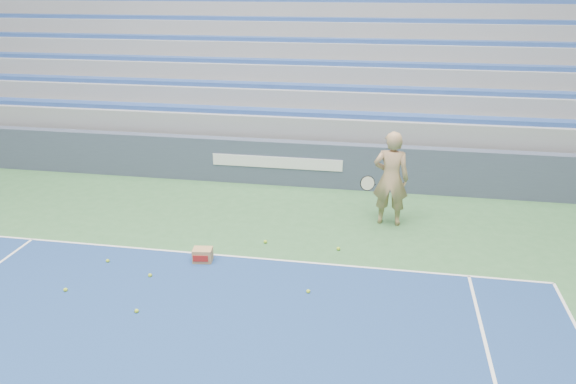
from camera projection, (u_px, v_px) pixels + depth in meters
The scene contains 11 objects.
sponsor_barrier at pixel (278, 162), 13.76m from camera, with size 30.00×0.32×1.10m.
bleachers at pixel (311, 57), 18.37m from camera, with size 31.00×9.15×7.30m.
tennis_player at pixel (391, 179), 11.35m from camera, with size 0.98×0.88×1.97m.
ball_box at pixel (203, 255), 10.07m from camera, with size 0.37×0.30×0.26m.
tennis_ball_0 at pixel (338, 249), 10.52m from camera, with size 0.07×0.07×0.07m, color #ABD02A.
tennis_ball_1 at pixel (137, 311), 8.55m from camera, with size 0.07×0.07×0.07m, color #ABD02A.
tennis_ball_2 at pixel (150, 275), 9.58m from camera, with size 0.07×0.07×0.07m, color #ABD02A.
tennis_ball_3 at pixel (308, 291), 9.09m from camera, with size 0.07×0.07×0.07m, color #ABD02A.
tennis_ball_4 at pixel (108, 261), 10.07m from camera, with size 0.07×0.07×0.07m, color #ABD02A.
tennis_ball_5 at pixel (66, 290), 9.13m from camera, with size 0.07×0.07×0.07m, color #ABD02A.
tennis_ball_6 at pixel (265, 242), 10.80m from camera, with size 0.07×0.07×0.07m, color #ABD02A.
Camera 1 is at (2.55, 3.02, 4.79)m, focal length 35.00 mm.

